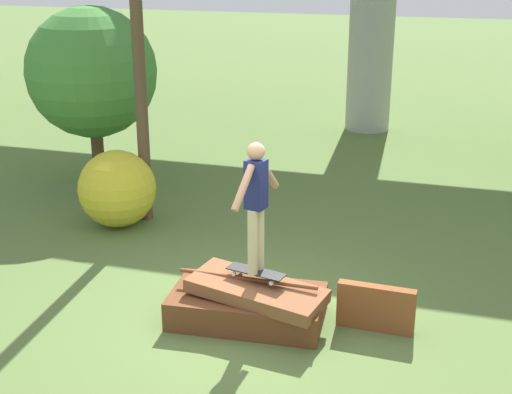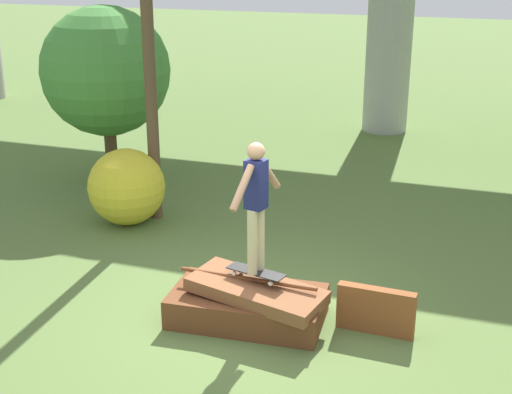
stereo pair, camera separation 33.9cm
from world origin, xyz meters
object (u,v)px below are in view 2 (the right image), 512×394
(skateboard, at_px, (256,272))
(skater, at_px, (256,199))
(tree_behind_right, at_px, (106,71))
(utility_pole, at_px, (147,23))
(bush_yellow_flowering, at_px, (127,187))

(skateboard, xyz_separation_m, skater, (-0.00, -0.00, 0.95))
(tree_behind_right, bearing_deg, skater, -43.67)
(utility_pole, relative_size, tree_behind_right, 1.85)
(skater, xyz_separation_m, utility_pole, (-2.79, 2.82, 1.65))
(skateboard, xyz_separation_m, bush_yellow_flowering, (-3.11, 2.41, -0.03))
(utility_pole, distance_m, bush_yellow_flowering, 2.68)
(skater, height_order, bush_yellow_flowering, skater)
(skater, relative_size, tree_behind_right, 0.48)
(tree_behind_right, bearing_deg, utility_pole, -40.77)
(skater, distance_m, utility_pole, 4.30)
(skater, bearing_deg, bush_yellow_flowering, 142.26)
(tree_behind_right, bearing_deg, bush_yellow_flowering, -53.79)
(tree_behind_right, height_order, bush_yellow_flowering, tree_behind_right)
(skater, relative_size, bush_yellow_flowering, 1.27)
(skateboard, relative_size, tree_behind_right, 0.23)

